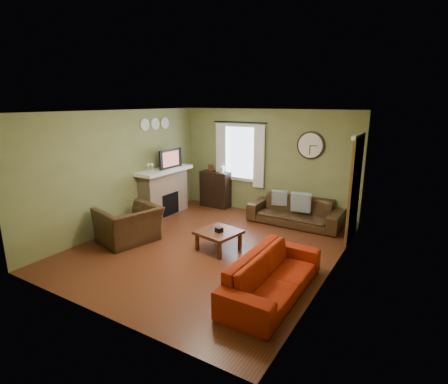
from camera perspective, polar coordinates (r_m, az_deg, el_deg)
The scene contains 31 objects.
floor at distance 6.92m, azimuth -2.45°, elevation -9.06°, with size 4.60×5.20×0.00m, color #592815.
ceiling at distance 6.34m, azimuth -2.71°, elevation 13.00°, with size 4.60×5.20×0.00m, color white.
wall_left at distance 7.99m, azimuth -16.47°, elevation 3.36°, with size 0.00×5.20×2.60m, color olive.
wall_right at distance 5.61m, azimuth 17.40°, elevation -1.35°, with size 0.00×5.20×2.60m, color olive.
wall_back at distance 8.75m, azimuth 6.93°, elevation 4.79°, with size 4.60×0.00×2.60m, color olive.
wall_front at distance 4.66m, azimuth -20.63°, elevation -4.85°, with size 4.60×0.00×2.60m, color olive.
fireplace at distance 8.82m, azimuth -9.76°, elevation -0.22°, with size 0.40×1.40×1.10m, color tan.
firebox at distance 8.77m, azimuth -8.75°, elevation -1.97°, with size 0.04×0.60×0.55m, color black.
mantel at distance 8.67m, azimuth -9.78°, elevation 3.52°, with size 0.58×1.60×0.08m, color white.
tv at distance 8.73m, azimuth -9.10°, elevation 5.06°, with size 0.60×0.08×0.35m, color black.
tv_screen at distance 8.67m, azimuth -8.71°, elevation 5.38°, with size 0.02×0.62×0.36m, color #994C3F.
medallion_left at distance 8.41m, azimuth -12.79°, elevation 10.68°, with size 0.28×0.28×0.03m, color white.
medallion_mid at distance 8.67m, azimuth -11.17°, elevation 10.87°, with size 0.28×0.28×0.03m, color white.
medallion_right at distance 8.93m, azimuth -9.65°, elevation 11.04°, with size 0.28×0.28×0.03m, color white.
window_pane at distance 9.00m, azimuth 2.83°, elevation 6.45°, with size 1.00×0.02×1.30m, color silver, non-canonical shape.
curtain_rod at distance 8.84m, azimuth 2.58°, elevation 11.32°, with size 0.03×0.03×1.50m, color black.
curtain_left at distance 9.20m, azimuth -0.50°, elevation 6.33°, with size 0.28×0.04×1.55m, color white.
curtain_right at distance 8.68m, azimuth 5.72°, elevation 5.75°, with size 0.28×0.04×1.55m, color white.
wall_clock at distance 8.24m, azimuth 13.93°, elevation 7.39°, with size 0.64×0.06×0.64m, color white, non-canonical shape.
door at distance 7.43m, azimuth 20.54°, elevation 0.23°, with size 0.05×0.90×2.10m, color brown.
bookshelf at distance 9.40m, azimuth -1.40°, elevation 0.46°, with size 0.81×0.34×0.96m, color black, non-canonical shape.
book at distance 9.58m, azimuth -0.87°, elevation 3.70°, with size 0.18×0.25×0.02m, color #4E2817.
sofa_brown at distance 8.24m, azimuth 11.51°, elevation -3.10°, with size 2.12×0.83×0.62m, color #332112.
pillow_left at distance 8.40m, azimuth 9.06°, elevation -0.94°, with size 0.36×0.11×0.36m, color #8897A3.
pillow_right at distance 8.12m, azimuth 12.44°, elevation -1.65°, with size 0.44×0.13×0.44m, color #8897A3.
sofa_red at distance 5.31m, azimuth 8.00°, elevation -13.27°, with size 2.09×0.82×0.61m, color maroon.
armchair at distance 7.33m, azimuth -15.25°, elevation -5.14°, with size 1.12×0.98×0.73m, color #332112.
coffee_table at distance 6.75m, azimuth -0.89°, elevation -7.89°, with size 0.72×0.72×0.39m, color #4E2817, non-canonical shape.
tissue_box at distance 6.62m, azimuth -0.81°, elevation -6.44°, with size 0.12×0.12×0.09m, color black.
wine_glass_a at distance 8.23m, azimuth -12.21°, elevation 3.86°, with size 0.08×0.08×0.22m, color white, non-canonical shape.
wine_glass_b at distance 8.32m, azimuth -11.65°, elevation 3.93°, with size 0.07×0.07×0.19m, color white, non-canonical shape.
Camera 1 is at (3.52, -5.27, 2.78)m, focal length 28.00 mm.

